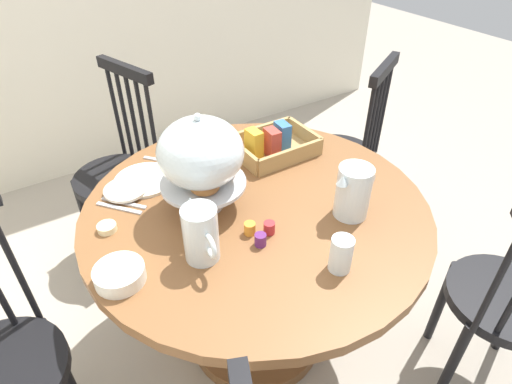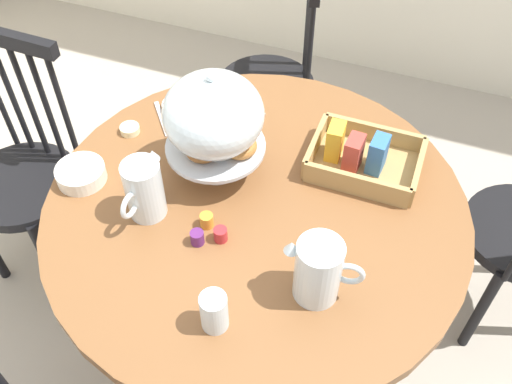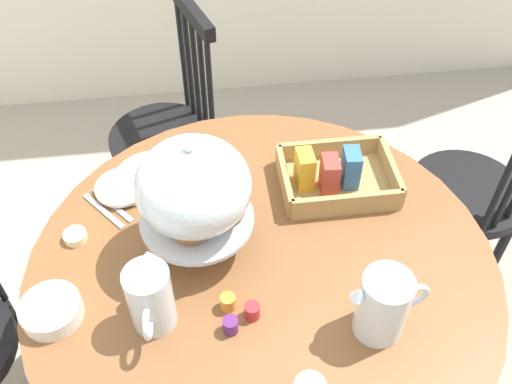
{
  "view_description": "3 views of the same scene",
  "coord_description": "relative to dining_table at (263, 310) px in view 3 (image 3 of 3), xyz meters",
  "views": [
    {
      "loc": [
        -0.49,
        -0.91,
        1.64
      ],
      "look_at": [
        0.12,
        0.05,
        0.79
      ],
      "focal_mm": 30.0,
      "sensor_mm": 36.0,
      "label": 1
    },
    {
      "loc": [
        0.48,
        -0.91,
        1.95
      ],
      "look_at": [
        0.12,
        0.05,
        0.79
      ],
      "focal_mm": 40.4,
      "sensor_mm": 36.0,
      "label": 2
    },
    {
      "loc": [
        -0.0,
        -0.78,
        1.88
      ],
      "look_at": [
        0.12,
        0.2,
        0.84
      ],
      "focal_mm": 39.75,
      "sensor_mm": 36.0,
      "label": 3
    }
  ],
  "objects": [
    {
      "name": "jam_jar_grape",
      "position": [
        -0.1,
        -0.18,
        0.24
      ],
      "size": [
        0.04,
        0.04,
        0.04
      ],
      "primitive_type": "cylinder",
      "color": "#5B2366",
      "rests_on": "dining_table"
    },
    {
      "name": "china_plate_small",
      "position": [
        -0.35,
        0.3,
        0.24
      ],
      "size": [
        0.15,
        0.15,
        0.01
      ],
      "primitive_type": "cylinder",
      "color": "white",
      "rests_on": "china_plate_large"
    },
    {
      "name": "windsor_chair_facing_door",
      "position": [
        -0.25,
        0.85,
        -0.07
      ],
      "size": [
        0.42,
        0.43,
        0.97
      ],
      "color": "black",
      "rests_on": "ground_plane"
    },
    {
      "name": "dinner_fork",
      "position": [
        -0.4,
        0.22,
        0.22
      ],
      "size": [
        0.12,
        0.14,
        0.01
      ],
      "primitive_type": "cube",
      "rotation": [
        0.0,
        0.0,
        8.54
      ],
      "color": "silver",
      "rests_on": "dining_table"
    },
    {
      "name": "cereal_bowl",
      "position": [
        -0.5,
        -0.09,
        0.24
      ],
      "size": [
        0.14,
        0.14,
        0.04
      ],
      "primitive_type": "cylinder",
      "color": "white",
      "rests_on": "dining_table"
    },
    {
      "name": "soup_spoon",
      "position": [
        -0.16,
        0.42,
        0.22
      ],
      "size": [
        0.12,
        0.14,
        0.01
      ],
      "primitive_type": "cube",
      "rotation": [
        0.0,
        0.0,
        8.54
      ],
      "color": "silver",
      "rests_on": "dining_table"
    },
    {
      "name": "china_plate_large",
      "position": [
        -0.27,
        0.33,
        0.22
      ],
      "size": [
        0.22,
        0.22,
        0.01
      ],
      "primitive_type": "cylinder",
      "color": "white",
      "rests_on": "dining_table"
    },
    {
      "name": "butter_dish",
      "position": [
        -0.47,
        0.14,
        0.23
      ],
      "size": [
        0.06,
        0.06,
        0.02
      ],
      "primitive_type": "cylinder",
      "color": "beige",
      "rests_on": "dining_table"
    },
    {
      "name": "jam_jar_strawberry",
      "position": [
        -0.04,
        -0.15,
        0.24
      ],
      "size": [
        0.04,
        0.04,
        0.04
      ],
      "primitive_type": "cylinder",
      "color": "#B7282D",
      "rests_on": "dining_table"
    },
    {
      "name": "orange_juice_pitcher",
      "position": [
        0.23,
        -0.21,
        0.3
      ],
      "size": [
        0.19,
        0.11,
        0.18
      ],
      "color": "silver",
      "rests_on": "dining_table"
    },
    {
      "name": "table_knife",
      "position": [
        -0.38,
        0.24,
        0.22
      ],
      "size": [
        0.12,
        0.14,
        0.01
      ],
      "primitive_type": "cube",
      "rotation": [
        0.0,
        0.0,
        8.54
      ],
      "color": "silver",
      "rests_on": "dining_table"
    },
    {
      "name": "cereal_basket",
      "position": [
        0.23,
        0.24,
        0.26
      ],
      "size": [
        0.32,
        0.24,
        0.12
      ],
      "color": "tan",
      "rests_on": "dining_table"
    },
    {
      "name": "pastry_stand_with_dome",
      "position": [
        -0.15,
        0.08,
        0.42
      ],
      "size": [
        0.28,
        0.28,
        0.34
      ],
      "color": "silver",
      "rests_on": "dining_table"
    },
    {
      "name": "dining_table",
      "position": [
        0.0,
        0.0,
        0.0
      ],
      "size": [
        1.17,
        1.17,
        0.74
      ],
      "color": "brown",
      "rests_on": "ground_plane"
    },
    {
      "name": "jam_jar_apricot",
      "position": [
        -0.1,
        -0.11,
        0.24
      ],
      "size": [
        0.04,
        0.04,
        0.04
      ],
      "primitive_type": "cylinder",
      "color": "orange",
      "rests_on": "dining_table"
    },
    {
      "name": "milk_pitcher",
      "position": [
        -0.27,
        -0.13,
        0.3
      ],
      "size": [
        0.1,
        0.18,
        0.18
      ],
      "color": "silver",
      "rests_on": "dining_table"
    },
    {
      "name": "windsor_chair_by_cabinet",
      "position": [
        0.79,
        0.4,
        -0.07
      ],
      "size": [
        0.45,
        0.45,
        0.97
      ],
      "color": "black",
      "rests_on": "ground_plane"
    }
  ]
}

